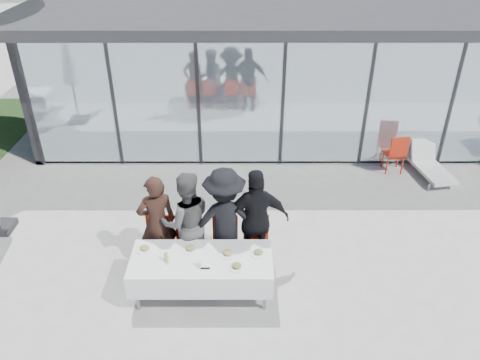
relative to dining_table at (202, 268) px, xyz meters
name	(u,v)px	position (x,y,z in m)	size (l,w,h in m)	color
ground	(238,276)	(0.57, 0.41, -0.54)	(90.00, 90.00, 0.00)	#A5A39C
pavilion	(305,35)	(2.58, 8.57, 1.61)	(14.80, 8.80, 3.44)	gray
dining_table	(202,268)	(0.00, 0.00, 0.00)	(2.26, 0.96, 0.75)	white
diner_a	(157,223)	(-0.79, 0.74, 0.37)	(0.66, 0.66, 1.81)	#331E16
diner_chair_a	(159,240)	(-0.79, 0.75, 0.00)	(0.44, 0.44, 0.97)	#B1200B
diner_b	(187,222)	(-0.29, 0.74, 0.39)	(0.91, 0.91, 1.86)	#535353
diner_chair_b	(188,239)	(-0.29, 0.75, 0.00)	(0.44, 0.44, 0.97)	#B1200B
diner_c	(225,220)	(0.36, 0.74, 0.43)	(1.25, 1.25, 1.93)	black
diner_chair_c	(225,239)	(0.36, 0.75, 0.00)	(0.44, 0.44, 0.97)	#B1200B
diner_d	(256,220)	(0.89, 0.74, 0.42)	(1.12, 1.12, 1.92)	black
diner_chair_d	(256,239)	(0.89, 0.75, 0.00)	(0.44, 0.44, 0.97)	#B1200B
plate_a	(145,248)	(-0.93, 0.22, 0.24)	(0.27, 0.27, 0.07)	white
plate_b	(190,249)	(-0.19, 0.21, 0.24)	(0.27, 0.27, 0.07)	white
plate_c	(227,253)	(0.41, 0.09, 0.24)	(0.27, 0.27, 0.07)	white
plate_d	(258,253)	(0.91, 0.11, 0.24)	(0.27, 0.27, 0.07)	white
plate_extra	(237,266)	(0.56, -0.21, 0.24)	(0.27, 0.27, 0.07)	white
juice_bottle	(166,257)	(-0.54, -0.07, 0.29)	(0.06, 0.06, 0.16)	#8AAF49
drinking_glasses	(200,264)	(-0.01, -0.20, 0.26)	(0.07, 0.07, 0.10)	silver
folded_eyeglasses	(205,268)	(0.08, -0.25, 0.22)	(0.14, 0.03, 0.01)	black
spare_chair_b	(396,152)	(4.29, 4.05, 0.00)	(0.49, 0.49, 0.97)	#B1200B
lounger	(430,164)	(5.11, 3.97, -0.28)	(0.81, 1.41, 0.72)	silver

